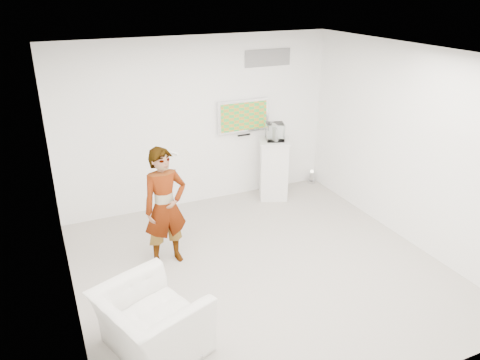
{
  "coord_description": "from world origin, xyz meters",
  "views": [
    {
      "loc": [
        -2.6,
        -5.08,
        3.8
      ],
      "look_at": [
        -0.04,
        0.6,
        1.15
      ],
      "focal_mm": 35.0,
      "sensor_mm": 36.0,
      "label": 1
    }
  ],
  "objects_px": {
    "armchair": "(151,322)",
    "pedestal": "(274,169)",
    "floor_uplight": "(312,177)",
    "tv": "(243,116)",
    "person": "(165,207)"
  },
  "relations": [
    {
      "from": "armchair",
      "to": "pedestal",
      "type": "bearing_deg",
      "value": -65.73
    },
    {
      "from": "floor_uplight",
      "to": "tv",
      "type": "bearing_deg",
      "value": 176.19
    },
    {
      "from": "tv",
      "to": "floor_uplight",
      "type": "distance_m",
      "value": 2.07
    },
    {
      "from": "tv",
      "to": "armchair",
      "type": "relative_size",
      "value": 0.89
    },
    {
      "from": "armchair",
      "to": "pedestal",
      "type": "distance_m",
      "value": 4.35
    },
    {
      "from": "tv",
      "to": "person",
      "type": "relative_size",
      "value": 0.57
    },
    {
      "from": "person",
      "to": "armchair",
      "type": "relative_size",
      "value": 1.57
    },
    {
      "from": "person",
      "to": "tv",
      "type": "bearing_deg",
      "value": 33.72
    },
    {
      "from": "person",
      "to": "pedestal",
      "type": "height_order",
      "value": "person"
    },
    {
      "from": "armchair",
      "to": "tv",
      "type": "bearing_deg",
      "value": -57.88
    },
    {
      "from": "tv",
      "to": "floor_uplight",
      "type": "relative_size",
      "value": 3.75
    },
    {
      "from": "pedestal",
      "to": "armchair",
      "type": "bearing_deg",
      "value": -135.89
    },
    {
      "from": "pedestal",
      "to": "person",
      "type": "bearing_deg",
      "value": -151.05
    },
    {
      "from": "person",
      "to": "pedestal",
      "type": "bearing_deg",
      "value": 21.77
    },
    {
      "from": "person",
      "to": "floor_uplight",
      "type": "xyz_separation_m",
      "value": [
        3.49,
        1.62,
        -0.75
      ]
    }
  ]
}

